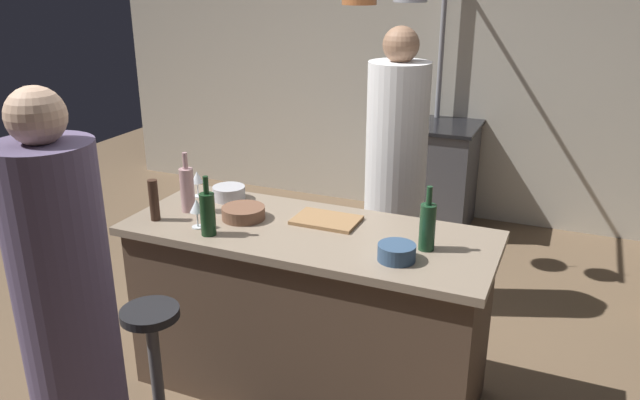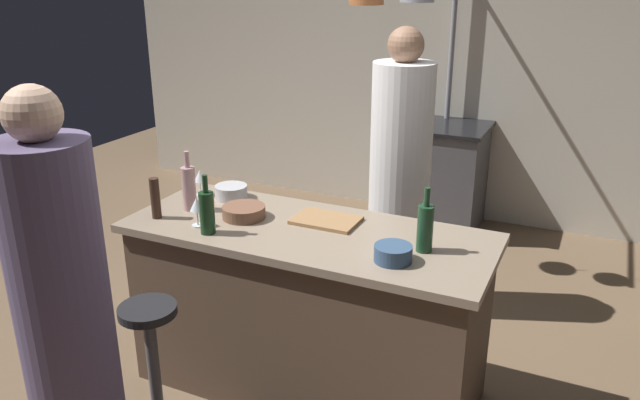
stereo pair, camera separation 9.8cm
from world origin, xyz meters
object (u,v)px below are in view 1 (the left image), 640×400
at_px(chef, 395,183).
at_px(cutting_board, 326,220).
at_px(wine_bottle_rose, 187,189).
at_px(mixing_bowl_wooden, 244,212).
at_px(pepper_mill, 154,200).
at_px(mixing_bowl_steel, 229,193).
at_px(wine_bottle_red, 208,213).
at_px(bar_stool_left, 156,368).
at_px(wine_glass_near_left_guest, 197,178).
at_px(guest_left, 69,325).
at_px(stove_range, 427,175).
at_px(mixing_bowl_blue, 397,252).
at_px(wine_glass_near_right_guest, 197,207).
at_px(wine_bottle_green, 428,226).

xyz_separation_m(chef, cutting_board, (-0.08, -0.92, 0.08)).
relative_size(wine_bottle_rose, mixing_bowl_wooden, 1.44).
bearing_deg(pepper_mill, mixing_bowl_steel, 65.41).
bearing_deg(mixing_bowl_steel, wine_bottle_red, -70.43).
bearing_deg(bar_stool_left, wine_glass_near_left_guest, 108.02).
height_order(cutting_board, mixing_bowl_steel, mixing_bowl_steel).
height_order(bar_stool_left, guest_left, guest_left).
bearing_deg(stove_range, cutting_board, -88.88).
distance_m(bar_stool_left, guest_left, 0.57).
xyz_separation_m(stove_range, wine_bottle_red, (-0.40, -2.69, 0.56)).
bearing_deg(pepper_mill, wine_glass_near_left_guest, 89.30).
bearing_deg(mixing_bowl_blue, bar_stool_left, -154.69).
bearing_deg(bar_stool_left, wine_glass_near_right_guest, 92.18).
relative_size(chef, mixing_bowl_wooden, 8.17).
bearing_deg(mixing_bowl_wooden, stove_range, 81.76).
relative_size(cutting_board, mixing_bowl_steel, 1.82).
xyz_separation_m(wine_glass_near_left_guest, wine_glass_near_right_guest, (0.25, -0.37, 0.00)).
relative_size(guest_left, wine_bottle_rose, 5.46).
bearing_deg(guest_left, cutting_board, 61.49).
relative_size(chef, cutting_board, 5.55).
relative_size(guest_left, cutting_board, 5.36).
bearing_deg(bar_stool_left, wine_bottle_rose, 107.11).
height_order(pepper_mill, mixing_bowl_wooden, pepper_mill).
distance_m(wine_glass_near_right_guest, mixing_bowl_blue, 0.99).
distance_m(pepper_mill, wine_glass_near_right_guest, 0.25).
relative_size(wine_bottle_red, mixing_bowl_steel, 1.64).
xyz_separation_m(wine_bottle_rose, mixing_bowl_wooden, (0.32, 0.02, -0.09)).
distance_m(wine_glass_near_right_guest, mixing_bowl_steel, 0.41).
bearing_deg(mixing_bowl_wooden, wine_bottle_rose, -175.69).
bearing_deg(wine_glass_near_right_guest, stove_range, 79.26).
distance_m(bar_stool_left, pepper_mill, 0.81).
bearing_deg(cutting_board, wine_bottle_rose, -168.70).
distance_m(bar_stool_left, wine_bottle_green, 1.39).
relative_size(chef, wine_glass_near_left_guest, 12.17).
height_order(chef, mixing_bowl_wooden, chef).
height_order(wine_bottle_green, wine_glass_near_right_guest, wine_bottle_green).
bearing_deg(mixing_bowl_steel, mixing_bowl_wooden, -44.63).
xyz_separation_m(cutting_board, pepper_mill, (-0.80, -0.31, 0.10)).
bearing_deg(pepper_mill, wine_glass_near_right_guest, -0.17).
xyz_separation_m(bar_stool_left, pepper_mill, (-0.27, 0.43, 0.63)).
xyz_separation_m(wine_bottle_rose, mixing_bowl_steel, (0.10, 0.23, -0.09)).
distance_m(chef, bar_stool_left, 1.83).
bearing_deg(stove_range, bar_stool_left, -98.96).
relative_size(wine_bottle_green, wine_glass_near_left_guest, 2.04).
bearing_deg(cutting_board, bar_stool_left, -125.45).
xyz_separation_m(chef, pepper_mill, (-0.88, -1.24, 0.18)).
xyz_separation_m(wine_bottle_red, wine_glass_near_left_guest, (-0.34, 0.43, -0.00)).
relative_size(chef, pepper_mill, 8.46).
distance_m(stove_range, wine_glass_near_right_guest, 2.74).
bearing_deg(cutting_board, wine_bottle_red, -141.08).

